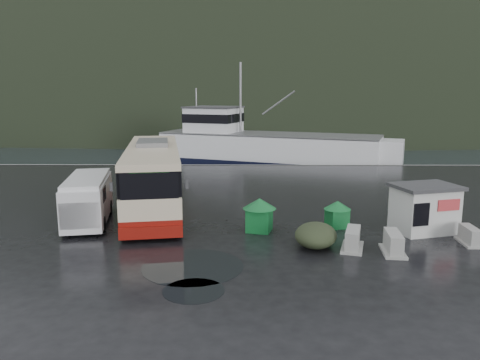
{
  "coord_description": "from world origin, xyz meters",
  "views": [
    {
      "loc": [
        0.74,
        -21.97,
        6.69
      ],
      "look_at": [
        0.54,
        4.0,
        1.7
      ],
      "focal_mm": 35.0,
      "sensor_mm": 36.0,
      "label": 1
    }
  ],
  "objects_px": {
    "coach_bus": "(154,207)",
    "waste_bin_right": "(337,227)",
    "fishing_trawler": "(268,153)",
    "white_van": "(89,222)",
    "jersey_barrier_a": "(352,249)",
    "ticket_kiosk": "(423,231)",
    "waste_bin_left": "(259,231)",
    "dome_tent": "(315,246)",
    "jersey_barrier_b": "(393,253)",
    "jersey_barrier_c": "(469,244)"
  },
  "relations": [
    {
      "from": "waste_bin_right",
      "to": "fishing_trawler",
      "type": "distance_m",
      "value": 28.4
    },
    {
      "from": "coach_bus",
      "to": "jersey_barrier_b",
      "type": "xyz_separation_m",
      "value": [
        11.47,
        -7.76,
        0.0
      ]
    },
    {
      "from": "coach_bus",
      "to": "dome_tent",
      "type": "xyz_separation_m",
      "value": [
        8.36,
        -6.93,
        0.0
      ]
    },
    {
      "from": "dome_tent",
      "to": "ticket_kiosk",
      "type": "xyz_separation_m",
      "value": [
        5.5,
        2.21,
        0.0
      ]
    },
    {
      "from": "jersey_barrier_c",
      "to": "fishing_trawler",
      "type": "bearing_deg",
      "value": 103.41
    },
    {
      "from": "waste_bin_right",
      "to": "jersey_barrier_a",
      "type": "bearing_deg",
      "value": -89.32
    },
    {
      "from": "jersey_barrier_b",
      "to": "fishing_trawler",
      "type": "distance_m",
      "value": 32.25
    },
    {
      "from": "jersey_barrier_a",
      "to": "ticket_kiosk",
      "type": "bearing_deg",
      "value": 32.69
    },
    {
      "from": "waste_bin_right",
      "to": "jersey_barrier_c",
      "type": "bearing_deg",
      "value": -25.02
    },
    {
      "from": "ticket_kiosk",
      "to": "white_van",
      "type": "bearing_deg",
      "value": 159.49
    },
    {
      "from": "dome_tent",
      "to": "waste_bin_right",
      "type": "bearing_deg",
      "value": 62.68
    },
    {
      "from": "white_van",
      "to": "jersey_barrier_b",
      "type": "xyz_separation_m",
      "value": [
        14.22,
        -4.52,
        0.0
      ]
    },
    {
      "from": "fishing_trawler",
      "to": "waste_bin_left",
      "type": "bearing_deg",
      "value": -73.29
    },
    {
      "from": "coach_bus",
      "to": "ticket_kiosk",
      "type": "bearing_deg",
      "value": -28.29
    },
    {
      "from": "waste_bin_left",
      "to": "white_van",
      "type": "bearing_deg",
      "value": 170.6
    },
    {
      "from": "coach_bus",
      "to": "dome_tent",
      "type": "height_order",
      "value": "coach_bus"
    },
    {
      "from": "jersey_barrier_a",
      "to": "fishing_trawler",
      "type": "relative_size",
      "value": 0.06
    },
    {
      "from": "white_van",
      "to": "jersey_barrier_a",
      "type": "height_order",
      "value": "white_van"
    },
    {
      "from": "dome_tent",
      "to": "fishing_trawler",
      "type": "relative_size",
      "value": 0.09
    },
    {
      "from": "waste_bin_right",
      "to": "jersey_barrier_a",
      "type": "distance_m",
      "value": 3.23
    },
    {
      "from": "jersey_barrier_c",
      "to": "fishing_trawler",
      "type": "xyz_separation_m",
      "value": [
        -7.35,
        30.85,
        0.0
      ]
    },
    {
      "from": "coach_bus",
      "to": "waste_bin_right",
      "type": "relative_size",
      "value": 10.04
    },
    {
      "from": "coach_bus",
      "to": "fishing_trawler",
      "type": "relative_size",
      "value": 0.48
    },
    {
      "from": "jersey_barrier_b",
      "to": "dome_tent",
      "type": "bearing_deg",
      "value": 164.97
    },
    {
      "from": "coach_bus",
      "to": "waste_bin_right",
      "type": "height_order",
      "value": "coach_bus"
    },
    {
      "from": "white_van",
      "to": "jersey_barrier_c",
      "type": "bearing_deg",
      "value": -21.02
    },
    {
      "from": "white_van",
      "to": "jersey_barrier_a",
      "type": "relative_size",
      "value": 3.29
    },
    {
      "from": "waste_bin_left",
      "to": "jersey_barrier_c",
      "type": "bearing_deg",
      "value": -11.41
    },
    {
      "from": "waste_bin_left",
      "to": "waste_bin_right",
      "type": "relative_size",
      "value": 1.21
    },
    {
      "from": "waste_bin_right",
      "to": "jersey_barrier_a",
      "type": "relative_size",
      "value": 0.76
    },
    {
      "from": "white_van",
      "to": "ticket_kiosk",
      "type": "xyz_separation_m",
      "value": [
        16.62,
        -1.47,
        0.0
      ]
    },
    {
      "from": "dome_tent",
      "to": "jersey_barrier_a",
      "type": "relative_size",
      "value": 1.45
    },
    {
      "from": "dome_tent",
      "to": "fishing_trawler",
      "type": "xyz_separation_m",
      "value": [
        -0.48,
        31.21,
        0.0
      ]
    },
    {
      "from": "waste_bin_right",
      "to": "dome_tent",
      "type": "distance_m",
      "value": 3.25
    },
    {
      "from": "white_van",
      "to": "jersey_barrier_a",
      "type": "distance_m",
      "value": 13.27
    },
    {
      "from": "ticket_kiosk",
      "to": "jersey_barrier_b",
      "type": "height_order",
      "value": "ticket_kiosk"
    },
    {
      "from": "ticket_kiosk",
      "to": "coach_bus",
      "type": "bearing_deg",
      "value": 145.78
    },
    {
      "from": "white_van",
      "to": "fishing_trawler",
      "type": "bearing_deg",
      "value": 58.3
    },
    {
      "from": "dome_tent",
      "to": "white_van",
      "type": "bearing_deg",
      "value": 161.66
    },
    {
      "from": "white_van",
      "to": "jersey_barrier_a",
      "type": "bearing_deg",
      "value": -28.25
    },
    {
      "from": "ticket_kiosk",
      "to": "fishing_trawler",
      "type": "height_order",
      "value": "fishing_trawler"
    },
    {
      "from": "waste_bin_right",
      "to": "ticket_kiosk",
      "type": "relative_size",
      "value": 0.46
    },
    {
      "from": "jersey_barrier_a",
      "to": "jersey_barrier_c",
      "type": "xyz_separation_m",
      "value": [
        5.35,
        0.71,
        0.0
      ]
    },
    {
      "from": "dome_tent",
      "to": "jersey_barrier_a",
      "type": "bearing_deg",
      "value": -12.62
    },
    {
      "from": "dome_tent",
      "to": "ticket_kiosk",
      "type": "height_order",
      "value": "ticket_kiosk"
    },
    {
      "from": "coach_bus",
      "to": "white_van",
      "type": "bearing_deg",
      "value": -139.83
    },
    {
      "from": "white_van",
      "to": "waste_bin_right",
      "type": "xyz_separation_m",
      "value": [
        12.6,
        -0.8,
        0.0
      ]
    },
    {
      "from": "coach_bus",
      "to": "jersey_barrier_c",
      "type": "distance_m",
      "value": 16.59
    },
    {
      "from": "ticket_kiosk",
      "to": "jersey_barrier_a",
      "type": "bearing_deg",
      "value": -162.74
    },
    {
      "from": "white_van",
      "to": "jersey_barrier_b",
      "type": "height_order",
      "value": "white_van"
    }
  ]
}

